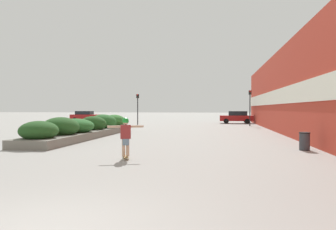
{
  "coord_description": "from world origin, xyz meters",
  "views": [
    {
      "loc": [
        2.64,
        -4.47,
        1.86
      ],
      "look_at": [
        -0.47,
        16.16,
        1.45
      ],
      "focal_mm": 35.0,
      "sensor_mm": 36.0,
      "label": 1
    }
  ],
  "objects": [
    {
      "name": "trash_bin",
      "position": [
        6.49,
        10.81,
        0.41
      ],
      "size": [
        0.47,
        0.47,
        0.81
      ],
      "color": "#38383D",
      "rests_on": "ground_plane"
    },
    {
      "name": "skateboarder",
      "position": [
        -0.7,
        7.19,
        0.96
      ],
      "size": [
        1.27,
        0.56,
        1.43
      ],
      "rotation": [
        0.0,
        0.0,
        0.37
      ],
      "color": "tan",
      "rests_on": "skateboard"
    },
    {
      "name": "planter_box",
      "position": [
        -5.82,
        15.58,
        0.62
      ],
      "size": [
        2.26,
        13.55,
        1.43
      ],
      "color": "slate",
      "rests_on": "ground_plane"
    },
    {
      "name": "building_wall_right",
      "position": [
        7.52,
        19.22,
        3.15
      ],
      "size": [
        0.67,
        44.85,
        6.3
      ],
      "color": "#B23323",
      "rests_on": "ground_plane"
    },
    {
      "name": "car_leftmost",
      "position": [
        -15.78,
        39.38,
        0.79
      ],
      "size": [
        3.93,
        1.94,
        1.52
      ],
      "rotation": [
        0.0,
        0.0,
        -1.57
      ],
      "color": "maroon",
      "rests_on": "ground_plane"
    },
    {
      "name": "traffic_light_left",
      "position": [
        -6.38,
        32.02,
        2.39
      ],
      "size": [
        0.28,
        0.3,
        3.52
      ],
      "color": "black",
      "rests_on": "ground_plane"
    },
    {
      "name": "traffic_light_right",
      "position": [
        6.09,
        31.38,
        2.57
      ],
      "size": [
        0.28,
        0.3,
        3.8
      ],
      "color": "black",
      "rests_on": "ground_plane"
    },
    {
      "name": "car_center_left",
      "position": [
        5.05,
        37.44,
        0.8
      ],
      "size": [
        4.1,
        1.9,
        1.54
      ],
      "rotation": [
        0.0,
        0.0,
        1.57
      ],
      "color": "maroon",
      "rests_on": "ground_plane"
    },
    {
      "name": "skateboard",
      "position": [
        -0.7,
        7.19,
        0.07
      ],
      "size": [
        0.44,
        0.8,
        0.1
      ],
      "rotation": [
        0.0,
        0.0,
        0.37
      ],
      "color": "olive",
      "rests_on": "ground_plane"
    }
  ]
}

